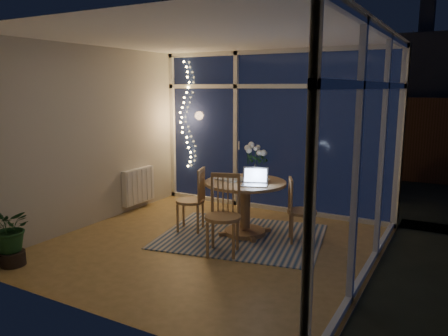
{
  "coord_description": "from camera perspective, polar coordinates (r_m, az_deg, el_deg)",
  "views": [
    {
      "loc": [
        2.77,
        -4.59,
        2.01
      ],
      "look_at": [
        0.06,
        0.25,
        0.98
      ],
      "focal_mm": 35.0,
      "sensor_mm": 36.0,
      "label": 1
    }
  ],
  "objects": [
    {
      "name": "bowl",
      "position": [
        5.91,
        5.33,
        -1.61
      ],
      "size": [
        0.18,
        0.18,
        0.04
      ],
      "primitive_type": "imported",
      "rotation": [
        0.0,
        0.0,
        0.19
      ],
      "color": "white",
      "rests_on": "dining_table"
    },
    {
      "name": "wall_front",
      "position": [
        3.86,
        -17.4,
        -0.58
      ],
      "size": [
        4.0,
        0.04,
        2.6
      ],
      "primitive_type": "cube",
      "color": "beige",
      "rests_on": "floor"
    },
    {
      "name": "laptop",
      "position": [
        5.65,
        4.03,
        -1.1
      ],
      "size": [
        0.41,
        0.38,
        0.24
      ],
      "primitive_type": null,
      "rotation": [
        0.0,
        0.0,
        0.34
      ],
      "color": "#B8B8BD",
      "rests_on": "dining_table"
    },
    {
      "name": "dining_table",
      "position": [
        6.01,
        2.78,
        -5.28
      ],
      "size": [
        1.3,
        1.3,
        0.75
      ],
      "primitive_type": "cylinder",
      "rotation": [
        0.0,
        0.0,
        0.19
      ],
      "color": "#A7724B",
      "rests_on": "floor"
    },
    {
      "name": "newspapers",
      "position": [
        6.07,
        1.08,
        -1.35
      ],
      "size": [
        0.45,
        0.36,
        0.02
      ],
      "primitive_type": "cube",
      "rotation": [
        0.0,
        0.0,
        -0.11
      ],
      "color": "#B9B8B0",
      "rests_on": "dining_table"
    },
    {
      "name": "wall_back",
      "position": [
        7.18,
        6.44,
        4.75
      ],
      "size": [
        4.0,
        0.04,
        2.6
      ],
      "primitive_type": "cube",
      "color": "beige",
      "rests_on": "floor"
    },
    {
      "name": "garden_fence",
      "position": [
        10.52,
        13.86,
        4.12
      ],
      "size": [
        11.0,
        0.08,
        1.8
      ],
      "primitive_type": "cube",
      "color": "#3B2615",
      "rests_on": "ground"
    },
    {
      "name": "chair_right",
      "position": [
        5.8,
        10.17,
        -5.43
      ],
      "size": [
        0.54,
        0.54,
        0.87
      ],
      "primitive_type": "cube",
      "rotation": [
        0.0,
        0.0,
        2.02
      ],
      "color": "#A7724B",
      "rests_on": "floor"
    },
    {
      "name": "wall_right",
      "position": [
        4.7,
        19.5,
        1.22
      ],
      "size": [
        0.04,
        4.0,
        2.6
      ],
      "primitive_type": "cube",
      "color": "beige",
      "rests_on": "floor"
    },
    {
      "name": "window_wall_right",
      "position": [
        4.71,
        19.02,
        1.26
      ],
      "size": [
        0.1,
        4.0,
        2.6
      ],
      "primitive_type": "cube",
      "color": "silver",
      "rests_on": "floor"
    },
    {
      "name": "ceiling",
      "position": [
        5.39,
        -1.95,
        16.78
      ],
      "size": [
        4.0,
        4.0,
        0.0
      ],
      "primitive_type": "plane",
      "color": "white",
      "rests_on": "wall_back"
    },
    {
      "name": "chair_left",
      "position": [
        6.17,
        -4.44,
        -4.09
      ],
      "size": [
        0.54,
        0.54,
        0.92
      ],
      "primitive_type": "cube",
      "rotation": [
        0.0,
        0.0,
        -1.25
      ],
      "color": "#A7724B",
      "rests_on": "floor"
    },
    {
      "name": "radiator",
      "position": [
        7.41,
        -11.12,
        -2.26
      ],
      "size": [
        0.1,
        0.7,
        0.58
      ],
      "primitive_type": "cube",
      "color": "white",
      "rests_on": "wall_left"
    },
    {
      "name": "fairy_lights",
      "position": [
        7.85,
        -5.12,
        6.9
      ],
      "size": [
        0.24,
        0.1,
        1.85
      ],
      "primitive_type": null,
      "color": "#FFCD66",
      "rests_on": "window_wall_back"
    },
    {
      "name": "phone",
      "position": [
        5.88,
        2.81,
        -1.8
      ],
      "size": [
        0.12,
        0.08,
        0.01
      ],
      "primitive_type": "cube",
      "rotation": [
        0.0,
        0.0,
        0.34
      ],
      "color": "black",
      "rests_on": "dining_table"
    },
    {
      "name": "rug",
      "position": [
        6.04,
        2.32,
        -8.89
      ],
      "size": [
        2.42,
        2.08,
        0.01
      ],
      "primitive_type": "cube",
      "rotation": [
        0.0,
        0.0,
        0.19
      ],
      "color": "beige",
      "rests_on": "floor"
    },
    {
      "name": "garden_patio",
      "position": [
        10.07,
        15.59,
        -1.78
      ],
      "size": [
        12.0,
        6.0,
        0.1
      ],
      "primitive_type": "cube",
      "color": "black",
      "rests_on": "ground"
    },
    {
      "name": "chair_front",
      "position": [
        5.27,
        -0.16,
        -6.18
      ],
      "size": [
        0.58,
        0.58,
        0.99
      ],
      "primitive_type": "cube",
      "rotation": [
        0.0,
        0.0,
        0.33
      ],
      "color": "#A7724B",
      "rests_on": "floor"
    },
    {
      "name": "neighbour_roof",
      "position": [
        13.32,
        18.91,
        10.74
      ],
      "size": [
        7.0,
        3.0,
        2.2
      ],
      "primitive_type": "cube",
      "color": "#2F3239",
      "rests_on": "ground"
    },
    {
      "name": "wall_left",
      "position": [
        6.66,
        -16.81,
        3.92
      ],
      "size": [
        0.04,
        4.0,
        2.6
      ],
      "primitive_type": "cube",
      "color": "beige",
      "rests_on": "floor"
    },
    {
      "name": "flower_vase",
      "position": [
        6.12,
        4.11,
        -0.37
      ],
      "size": [
        0.24,
        0.24,
        0.21
      ],
      "primitive_type": "imported",
      "rotation": [
        0.0,
        0.0,
        0.19
      ],
      "color": "silver",
      "rests_on": "dining_table"
    },
    {
      "name": "window_wall_back",
      "position": [
        7.14,
        6.31,
        4.72
      ],
      "size": [
        4.0,
        0.1,
        2.6
      ],
      "primitive_type": "cube",
      "color": "silver",
      "rests_on": "floor"
    },
    {
      "name": "garden_shrubs",
      "position": [
        8.89,
        5.09,
        0.33
      ],
      "size": [
        0.9,
        0.9,
        0.9
      ],
      "primitive_type": "sphere",
      "color": "black",
      "rests_on": "ground"
    },
    {
      "name": "potted_plant",
      "position": [
        5.55,
        -26.11,
        -7.68
      ],
      "size": [
        0.68,
        0.64,
        0.76
      ],
      "primitive_type": "imported",
      "rotation": [
        0.0,
        0.0,
        -0.38
      ],
      "color": "#17401E",
      "rests_on": "floor"
    },
    {
      "name": "floor",
      "position": [
        5.72,
        -1.78,
        -10.07
      ],
      "size": [
        4.0,
        4.0,
        0.0
      ],
      "primitive_type": "plane",
      "color": "olive",
      "rests_on": "ground"
    }
  ]
}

